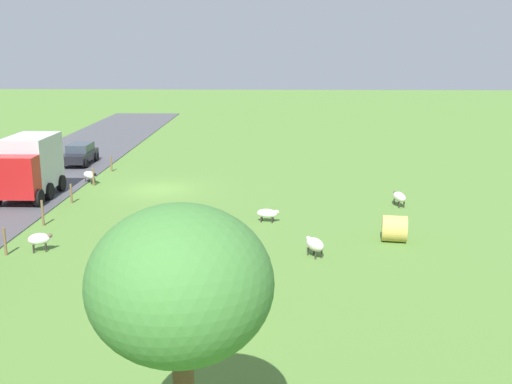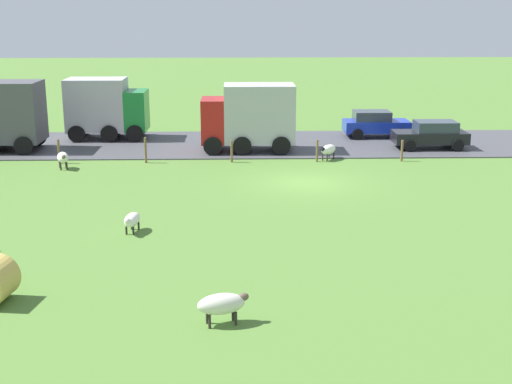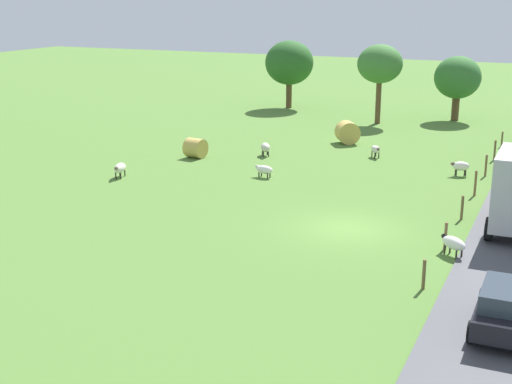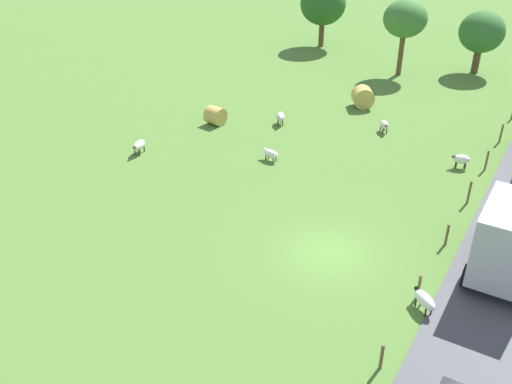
{
  "view_description": "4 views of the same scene",
  "coord_description": "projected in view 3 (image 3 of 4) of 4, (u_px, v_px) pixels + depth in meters",
  "views": [
    {
      "loc": [
        -7.05,
        35.61,
        8.79
      ],
      "look_at": [
        -6.15,
        5.87,
        1.36
      ],
      "focal_mm": 42.24,
      "sensor_mm": 36.0,
      "label": 1
    },
    {
      "loc": [
        -29.31,
        3.03,
        7.42
      ],
      "look_at": [
        -6.77,
        2.39,
        1.4
      ],
      "focal_mm": 48.41,
      "sensor_mm": 36.0,
      "label": 2
    },
    {
      "loc": [
        8.34,
        -28.51,
        9.86
      ],
      "look_at": [
        -4.6,
        0.67,
        0.93
      ],
      "focal_mm": 50.61,
      "sensor_mm": 36.0,
      "label": 3
    },
    {
      "loc": [
        7.76,
        -19.46,
        15.12
      ],
      "look_at": [
        -4.82,
        1.72,
        0.86
      ],
      "focal_mm": 40.04,
      "sensor_mm": 36.0,
      "label": 4
    }
  ],
  "objects": [
    {
      "name": "sheep_0",
      "position": [
        453.0,
        243.0,
        27.64
      ],
      "size": [
        1.21,
        1.1,
        0.78
      ],
      "color": "white",
      "rests_on": "ground_plane"
    },
    {
      "name": "fence_post_2",
      "position": [
        462.0,
        208.0,
        32.07
      ],
      "size": [
        0.12,
        0.12,
        1.1
      ],
      "primitive_type": "cylinder",
      "color": "brown",
      "rests_on": "ground_plane"
    },
    {
      "name": "fence_post_3",
      "position": [
        475.0,
        183.0,
        35.8
      ],
      "size": [
        0.12,
        0.12,
        1.28
      ],
      "primitive_type": "cylinder",
      "color": "brown",
      "rests_on": "ground_plane"
    },
    {
      "name": "tree_2",
      "position": [
        289.0,
        63.0,
        61.93
      ],
      "size": [
        4.15,
        4.15,
        5.78
      ],
      "color": "brown",
      "rests_on": "ground_plane"
    },
    {
      "name": "sheep_1",
      "position": [
        265.0,
        147.0,
        44.48
      ],
      "size": [
        1.0,
        1.18,
        0.81
      ],
      "color": "beige",
      "rests_on": "ground_plane"
    },
    {
      "name": "sheep_5",
      "position": [
        461.0,
        166.0,
        39.63
      ],
      "size": [
        1.07,
        0.78,
        0.82
      ],
      "color": "white",
      "rests_on": "ground_plane"
    },
    {
      "name": "hay_bale_0",
      "position": [
        195.0,
        148.0,
        44.04
      ],
      "size": [
        1.27,
        1.34,
        1.19
      ],
      "primitive_type": "cylinder",
      "rotation": [
        1.57,
        0.0,
        1.42
      ],
      "color": "tan",
      "rests_on": "ground_plane"
    },
    {
      "name": "car_3",
      "position": [
        508.0,
        307.0,
        21.36
      ],
      "size": [
        1.95,
        3.94,
        1.49
      ],
      "color": "black",
      "rests_on": "road_strip"
    },
    {
      "name": "fence_post_0",
      "position": [
        424.0,
        274.0,
        24.58
      ],
      "size": [
        0.12,
        0.12,
        1.07
      ],
      "primitive_type": "cylinder",
      "color": "brown",
      "rests_on": "ground_plane"
    },
    {
      "name": "tree_0",
      "position": [
        458.0,
        78.0,
        55.91
      ],
      "size": [
        3.59,
        3.59,
        5.02
      ],
      "color": "brown",
      "rests_on": "ground_plane"
    },
    {
      "name": "tree_1",
      "position": [
        380.0,
        64.0,
        54.35
      ],
      "size": [
        3.42,
        3.42,
        6.0
      ],
      "color": "brown",
      "rests_on": "ground_plane"
    },
    {
      "name": "sheep_4",
      "position": [
        264.0,
        170.0,
        39.35
      ],
      "size": [
        1.17,
        0.63,
        0.67
      ],
      "color": "white",
      "rests_on": "ground_plane"
    },
    {
      "name": "sheep_2",
      "position": [
        120.0,
        168.0,
        39.31
      ],
      "size": [
        0.79,
        1.32,
        0.79
      ],
      "color": "silver",
      "rests_on": "ground_plane"
    },
    {
      "name": "fence_post_5",
      "position": [
        495.0,
        150.0,
        43.3
      ],
      "size": [
        0.12,
        0.12,
        1.23
      ],
      "primitive_type": "cylinder",
      "color": "brown",
      "rests_on": "ground_plane"
    },
    {
      "name": "sheep_3",
      "position": [
        376.0,
        149.0,
        44.05
      ],
      "size": [
        0.9,
        1.02,
        0.74
      ],
      "color": "silver",
      "rests_on": "ground_plane"
    },
    {
      "name": "fence_post_6",
      "position": [
        502.0,
        139.0,
        47.08
      ],
      "size": [
        0.12,
        0.12,
        1.01
      ],
      "primitive_type": "cylinder",
      "color": "brown",
      "rests_on": "ground_plane"
    },
    {
      "name": "hay_bale_1",
      "position": [
        348.0,
        132.0,
        48.09
      ],
      "size": [
        1.89,
        1.81,
        1.48
      ],
      "primitive_type": "cylinder",
      "rotation": [
        1.57,
        0.0,
        0.55
      ],
      "color": "tan",
      "rests_on": "ground_plane"
    },
    {
      "name": "fence_post_4",
      "position": [
        486.0,
        166.0,
        39.56
      ],
      "size": [
        0.12,
        0.12,
        1.21
      ],
      "primitive_type": "cylinder",
      "color": "brown",
      "rests_on": "ground_plane"
    },
    {
      "name": "ground_plane",
      "position": [
        347.0,
        228.0,
        31.01
      ],
      "size": [
        160.0,
        160.0,
        0.0
      ],
      "primitive_type": "plane",
      "color": "#517A33"
    },
    {
      "name": "fence_post_1",
      "position": [
        446.0,
        236.0,
        28.32
      ],
      "size": [
        0.12,
        0.12,
        1.12
      ],
      "primitive_type": "cylinder",
      "color": "brown",
      "rests_on": "ground_plane"
    }
  ]
}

